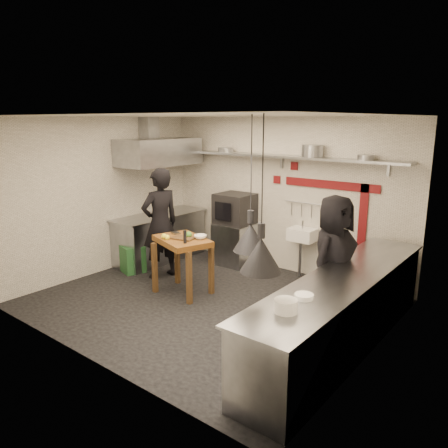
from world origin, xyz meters
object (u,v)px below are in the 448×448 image
Objects in this scene: chef_left at (160,224)px; oven_stand at (235,244)px; combi_oven at (235,209)px; chef_right at (333,260)px; prep_table at (183,266)px; green_bin at (133,259)px.

oven_stand is at bearing 169.98° from chef_left.
combi_oven is 2.87m from chef_right.
chef_left is (-0.83, 0.31, 0.52)m from prep_table.
chef_left is at bearing 14.80° from green_bin.
green_bin is 3.83m from chef_right.
green_bin is 0.54× the size of prep_table.
oven_stand reaches higher than green_bin.
chef_right is at bearing -25.32° from oven_stand.
green_bin is 0.95m from chef_left.
oven_stand is 2.88m from chef_right.
chef_right is (3.75, 0.35, 0.65)m from green_bin.
combi_oven is (-0.02, 0.03, 0.69)m from oven_stand.
chef_left reaches higher than prep_table.
combi_oven is 2.13m from green_bin.
combi_oven is 1.86m from prep_table.
chef_right reaches higher than oven_stand.
prep_table is (0.24, -1.70, 0.06)m from oven_stand.
prep_table is 0.51× the size of chef_right.
oven_stand is at bearing -61.14° from combi_oven.
green_bin is at bearing -127.81° from oven_stand.
prep_table is at bearing -81.91° from combi_oven.
chef_right is at bearing 5.36° from green_bin.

